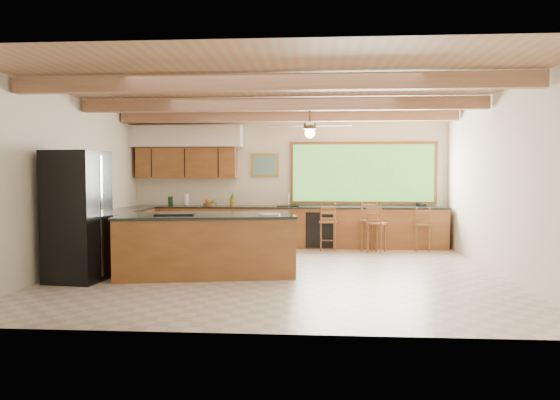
{
  "coord_description": "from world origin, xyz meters",
  "views": [
    {
      "loc": [
        0.55,
        -8.28,
        1.65
      ],
      "look_at": [
        -0.04,
        0.8,
        1.17
      ],
      "focal_mm": 32.0,
      "sensor_mm": 36.0,
      "label": 1
    }
  ],
  "objects": [
    {
      "name": "ground",
      "position": [
        0.0,
        0.0,
        0.0
      ],
      "size": [
        7.2,
        7.2,
        0.0
      ],
      "primitive_type": "plane",
      "color": "beige",
      "rests_on": "ground"
    },
    {
      "name": "room_shell",
      "position": [
        -0.17,
        0.65,
        2.21
      ],
      "size": [
        7.27,
        6.54,
        3.02
      ],
      "color": "beige",
      "rests_on": "ground"
    },
    {
      "name": "bar_stool_c",
      "position": [
        2.91,
        2.4,
        0.56
      ],
      "size": [
        0.42,
        0.42,
        0.94
      ],
      "rotation": [
        0.0,
        0.0,
        -0.31
      ],
      "color": "brown",
      "rests_on": "ground"
    },
    {
      "name": "bar_stool_a",
      "position": [
        0.89,
        2.4,
        0.61
      ],
      "size": [
        0.4,
        0.4,
        1.03
      ],
      "rotation": [
        0.0,
        0.0,
        -0.09
      ],
      "color": "brown",
      "rests_on": "ground"
    },
    {
      "name": "bar_stool_d",
      "position": [
        1.89,
        2.17,
        0.6
      ],
      "size": [
        0.48,
        0.48,
        1.01
      ],
      "rotation": [
        0.0,
        0.0,
        -0.42
      ],
      "color": "brown",
      "rests_on": "ground"
    },
    {
      "name": "bar_stool_b",
      "position": [
        1.77,
        2.39,
        0.64
      ],
      "size": [
        0.44,
        0.44,
        1.07
      ],
      "rotation": [
        0.0,
        0.0,
        -0.14
      ],
      "color": "brown",
      "rests_on": "ground"
    },
    {
      "name": "counter_run",
      "position": [
        -0.82,
        2.52,
        0.46
      ],
      "size": [
        7.12,
        3.1,
        1.23
      ],
      "color": "brown",
      "rests_on": "ground"
    },
    {
      "name": "refrigerator",
      "position": [
        -3.05,
        -0.9,
        1.0
      ],
      "size": [
        0.85,
        0.83,
        2.0
      ],
      "rotation": [
        0.0,
        0.0,
        -0.1
      ],
      "color": "black",
      "rests_on": "ground"
    },
    {
      "name": "island",
      "position": [
        -1.18,
        -0.22,
        0.5
      ],
      "size": [
        3.02,
        1.8,
        1.01
      ],
      "rotation": [
        0.0,
        0.0,
        0.17
      ],
      "color": "brown",
      "rests_on": "ground"
    }
  ]
}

